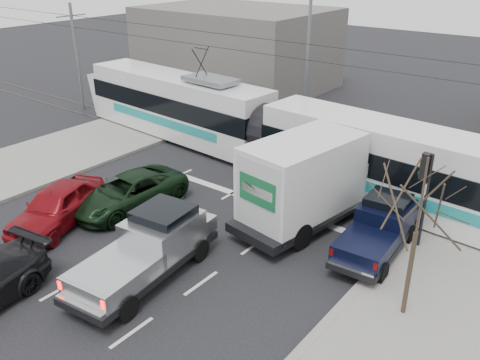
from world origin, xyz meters
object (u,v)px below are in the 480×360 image
Objects in this scene: bare_tree at (421,204)px; traffic_signal at (425,180)px; box_truck at (312,180)px; red_car at (57,206)px; street_lamp_far at (306,43)px; tram at (270,131)px; green_car at (129,192)px; silver_pickup at (151,246)px; navy_pickup at (380,228)px.

bare_tree reaches higher than traffic_signal.
box_truck is 1.58× the size of red_car.
traffic_signal is at bearing 105.76° from bare_tree.
street_lamp_far is 0.34× the size of tram.
red_car is (-7.82, -6.40, -0.98)m from box_truck.
green_car is at bearing -142.07° from box_truck.
silver_pickup is 0.80× the size of box_truck.
silver_pickup reaches higher than red_car.
traffic_signal is at bearing 25.69° from green_car.
tram is 10.58m from red_car.
bare_tree is 4.28m from traffic_signal.
red_car is (-10.93, -5.92, -0.16)m from navy_pickup.
silver_pickup is (4.17, -16.54, -4.06)m from street_lamp_far.
bare_tree is 0.19× the size of tram.
box_truck reaches higher than navy_pickup.
box_truck is at bearing -56.96° from street_lamp_far.
green_car is (-4.31, 2.74, -0.33)m from silver_pickup.
silver_pickup is (-7.62, -3.04, -2.74)m from bare_tree.
bare_tree is 4.59m from navy_pickup.
street_lamp_far is 7.52m from tram.
tram is at bearing 150.49° from box_truck.
box_truck is (-5.23, 3.42, -2.00)m from bare_tree.
street_lamp_far is at bearing 131.93° from box_truck.
street_lamp_far reaches higher than box_truck.
green_car is 2.91m from red_car.
street_lamp_far reaches higher than navy_pickup.
box_truck is at bearing 19.57° from red_car.
traffic_signal reaches higher than red_car.
red_car is at bearing 173.00° from silver_pickup.
box_truck is 3.25m from navy_pickup.
silver_pickup is 1.16× the size of green_car.
navy_pickup is (5.50, 5.97, -0.08)m from silver_pickup.
box_truck reaches higher than red_car.
bare_tree is 1.05× the size of red_car.
bare_tree is at bearing -6.88° from red_car.
navy_pickup is 1.00× the size of red_car.
traffic_signal reaches higher than green_car.
traffic_signal is 0.40× the size of street_lamp_far.
silver_pickup is (2.15, -10.05, -0.85)m from tram.
street_lamp_far is 1.88× the size of navy_pickup.
navy_pickup is at bearing 125.82° from bare_tree.
red_car is (-1.13, -2.69, 0.09)m from green_car.
bare_tree is 6.56m from box_truck.
traffic_signal is at bearing 10.60° from red_car.
green_car is at bearing 47.51° from red_car.
street_lamp_far is 17.53m from silver_pickup.
tram is 5.78m from box_truck.
traffic_signal is at bearing -15.15° from tram.
navy_pickup is 0.92× the size of green_car.
street_lamp_far reaches higher than traffic_signal.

